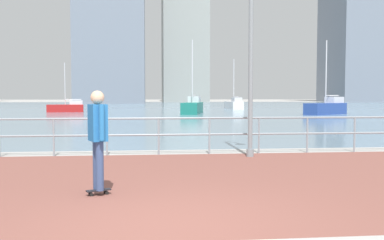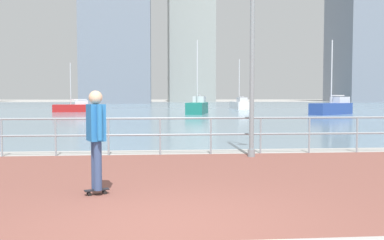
{
  "view_description": "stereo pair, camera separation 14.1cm",
  "coord_description": "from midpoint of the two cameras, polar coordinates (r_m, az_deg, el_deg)",
  "views": [
    {
      "loc": [
        -0.27,
        -5.33,
        1.64
      ],
      "look_at": [
        0.66,
        3.85,
        1.1
      ],
      "focal_mm": 40.31,
      "sensor_mm": 36.0,
      "label": 1
    },
    {
      "loc": [
        -0.13,
        -5.35,
        1.64
      ],
      "look_at": [
        0.66,
        3.85,
        1.1
      ],
      "focal_mm": 40.31,
      "sensor_mm": 36.0,
      "label": 2
    }
  ],
  "objects": [
    {
      "name": "ground",
      "position": [
        45.37,
        -5.52,
        1.25
      ],
      "size": [
        220.0,
        220.0,
        0.0
      ],
      "primitive_type": "plane",
      "color": "#ADAAA5"
    },
    {
      "name": "brick_paving",
      "position": [
        8.39,
        -4.32,
        -7.91
      ],
      "size": [
        28.0,
        7.07,
        0.01
      ],
      "primitive_type": "cube",
      "color": "brown",
      "rests_on": "ground"
    },
    {
      "name": "skateboarder",
      "position": [
        7.17,
        -12.9,
        -1.64
      ],
      "size": [
        0.41,
        0.54,
        1.71
      ],
      "color": "black",
      "rests_on": "ground"
    },
    {
      "name": "sailboat_blue",
      "position": [
        37.85,
        -0.03,
        1.78
      ],
      "size": [
        2.43,
        4.77,
        6.41
      ],
      "color": "#197266",
      "rests_on": "ground"
    },
    {
      "name": "lamppost",
      "position": [
        11.47,
        8.09,
        10.89
      ],
      "size": [
        0.63,
        0.69,
        5.7
      ],
      "color": "gray",
      "rests_on": "ground"
    },
    {
      "name": "sailboat_red",
      "position": [
        49.63,
        5.5,
        2.06
      ],
      "size": [
        1.54,
        4.14,
        5.71
      ],
      "color": "white",
      "rests_on": "ground"
    },
    {
      "name": "waterfront_railing",
      "position": [
        11.8,
        -4.77,
        -1.18
      ],
      "size": [
        25.25,
        0.06,
        1.03
      ],
      "color": "#8C99A3",
      "rests_on": "ground"
    },
    {
      "name": "tower_slate",
      "position": [
        115.08,
        21.88,
        13.86
      ],
      "size": [
        17.02,
        16.48,
        47.92
      ],
      "color": "slate",
      "rests_on": "ground"
    },
    {
      "name": "tower_beige",
      "position": [
        88.62,
        -10.82,
        12.66
      ],
      "size": [
        13.48,
        10.88,
        33.84
      ],
      "color": "slate",
      "rests_on": "ground"
    },
    {
      "name": "harbor_water",
      "position": [
        56.79,
        -5.57,
        1.67
      ],
      "size": [
        180.0,
        88.0,
        0.0
      ],
      "primitive_type": "cube",
      "color": "#6B899E",
      "rests_on": "ground"
    },
    {
      "name": "tower_steel",
      "position": [
        102.93,
        -1.09,
        12.38
      ],
      "size": [
        10.18,
        14.46,
        37.32
      ],
      "color": "#939993",
      "rests_on": "ground"
    },
    {
      "name": "sailboat_white",
      "position": [
        38.32,
        17.28,
        1.62
      ],
      "size": [
        4.44,
        3.64,
        6.23
      ],
      "color": "#284799",
      "rests_on": "ground"
    },
    {
      "name": "sailboat_teal",
      "position": [
        42.95,
        -16.34,
        1.61
      ],
      "size": [
        3.46,
        1.45,
        4.72
      ],
      "color": "#B21E1E",
      "rests_on": "ground"
    }
  ]
}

